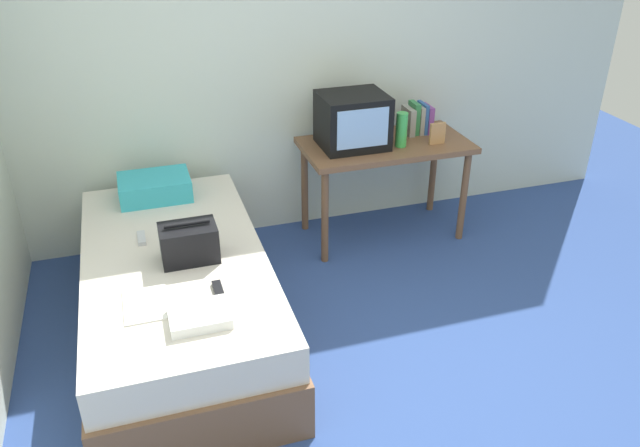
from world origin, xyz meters
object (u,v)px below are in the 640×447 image
magazine (146,305)px  handbag (189,243)px  remote_dark (218,290)px  pillow (155,187)px  bed (179,295)px  book_row (417,119)px  desk (385,155)px  remote_silver (141,238)px  tv (353,120)px  water_bottle (401,130)px  folded_towel (200,316)px  picture_frame (437,134)px

magazine → handbag: bearing=53.9°
remote_dark → pillow: bearing=99.9°
bed → remote_dark: bearing=-67.6°
book_row → magazine: bearing=-147.6°
desk → pillow: 1.58m
magazine → remote_silver: bearing=88.1°
pillow → handbag: handbag is taller
tv → remote_dark: (-1.13, -1.18, -0.37)m
bed → remote_dark: size_ratio=12.82×
pillow → remote_silver: size_ratio=3.09×
desk → water_bottle: bearing=-52.0°
tv → remote_dark: 1.67m
book_row → pillow: bearing=-177.2°
handbag → folded_towel: size_ratio=1.07×
desk → magazine: desk is taller
magazine → remote_dark: bearing=0.5°
desk → handbag: bearing=-151.3°
book_row → magazine: book_row is taller
remote_dark → folded_towel: 0.24m
book_row → picture_frame: size_ratio=1.52×
handbag → remote_dark: size_ratio=1.92×
remote_silver → remote_dark: bearing=-62.9°
picture_frame → bed: bearing=-162.2°
handbag → remote_silver: handbag is taller
bed → pillow: bearing=92.3°
picture_frame → water_bottle: bearing=171.9°
tv → magazine: 1.93m
remote_dark → tv: bearing=46.1°
handbag → remote_silver: size_ratio=2.08×
magazine → folded_towel: 0.31m
tv → remote_silver: tv is taller
bed → tv: (1.31, 0.75, 0.64)m
folded_towel → handbag: bearing=86.9°
water_bottle → remote_dark: (-1.45, -1.07, -0.30)m
picture_frame → handbag: 1.92m
picture_frame → remote_silver: bearing=-169.3°
folded_towel → book_row: bearing=39.6°
bed → handbag: 0.38m
picture_frame → remote_silver: 2.08m
water_bottle → picture_frame: bearing=-8.1°
bed → folded_towel: 0.70m
tv → remote_dark: bearing=-133.9°
book_row → remote_dark: (-1.66, -1.27, -0.29)m
desk → picture_frame: size_ratio=7.76×
pillow → desk: bearing=-0.9°
water_bottle → folded_towel: water_bottle is taller
picture_frame → folded_towel: bearing=-145.9°
tv → pillow: tv is taller
tv → desk: bearing=-4.3°
bed → remote_silver: remote_silver is taller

